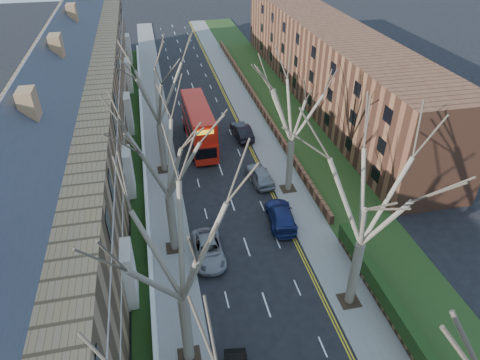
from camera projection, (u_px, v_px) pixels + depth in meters
pavement_left at (156, 124)px, 52.99m from camera, size 3.00×102.00×0.12m
pavement_right at (250, 115)px, 55.11m from camera, size 3.00×102.00×0.12m
terrace_left at (76, 117)px, 42.10m from camera, size 9.70×78.00×13.60m
flats_right at (326, 62)px, 57.67m from camera, size 13.97×54.00×10.00m
front_wall_left at (144, 153)px, 45.88m from camera, size 0.30×78.00×1.00m
grass_verge_right at (284, 112)px, 55.86m from camera, size 6.00×102.00×0.06m
tree_left_mid at (177, 241)px, 20.95m from camera, size 10.50×10.50×14.71m
tree_left_far at (164, 149)px, 29.25m from camera, size 10.15×10.15×14.22m
tree_left_dist at (154, 82)px, 38.83m from camera, size 10.50×10.50×14.71m
tree_right_mid at (372, 190)px, 24.59m from camera, size 10.50×10.50×14.71m
tree_right_far at (295, 100)px, 36.15m from camera, size 10.15×10.15×14.22m
double_decker_bus at (199, 126)px, 47.71m from camera, size 2.96×10.99×4.58m
car_left_far at (208, 250)px, 33.28m from camera, size 2.30×4.97×1.38m
car_right_near at (281, 215)px, 36.74m from camera, size 2.67×5.45×1.53m
car_right_mid at (260, 175)px, 42.02m from camera, size 2.25×4.75×1.57m
car_right_far at (242, 131)px, 49.83m from camera, size 2.02×4.95×1.60m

